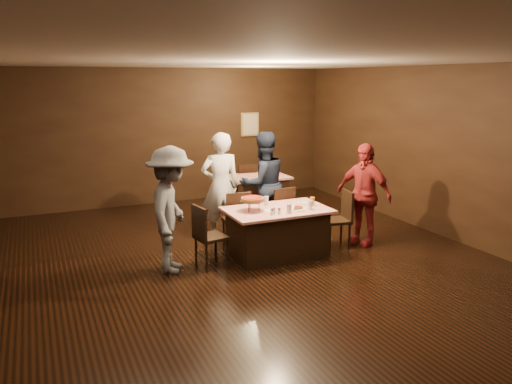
% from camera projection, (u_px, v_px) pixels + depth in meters
% --- Properties ---
extents(room, '(10.00, 10.04, 3.02)m').
position_uv_depth(room, '(247.00, 127.00, 6.50)').
color(room, black).
rests_on(room, ground).
extents(main_table, '(1.60, 1.00, 0.77)m').
position_uv_depth(main_table, '(277.00, 232.00, 7.87)').
color(main_table, '#AB180B').
rests_on(main_table, ground).
extents(back_table, '(1.30, 0.90, 0.77)m').
position_uv_depth(back_table, '(256.00, 194.00, 10.51)').
color(back_table, '#B3190B').
rests_on(back_table, ground).
extents(chair_far_left, '(0.46, 0.46, 0.95)m').
position_uv_depth(chair_far_left, '(236.00, 218.00, 8.36)').
color(chair_far_left, black).
rests_on(chair_far_left, ground).
extents(chair_far_right, '(0.47, 0.47, 0.95)m').
position_uv_depth(chair_far_right, '(278.00, 213.00, 8.68)').
color(chair_far_right, black).
rests_on(chair_far_right, ground).
extents(chair_end_left, '(0.48, 0.48, 0.95)m').
position_uv_depth(chair_end_left, '(211.00, 236.00, 7.41)').
color(chair_end_left, black).
rests_on(chair_end_left, ground).
extents(chair_end_right, '(0.49, 0.49, 0.95)m').
position_uv_depth(chair_end_right, '(336.00, 219.00, 8.29)').
color(chair_end_right, black).
rests_on(chair_end_right, ground).
extents(chair_back_near, '(0.49, 0.49, 0.95)m').
position_uv_depth(chair_back_near, '(271.00, 197.00, 9.87)').
color(chair_back_near, black).
rests_on(chair_back_near, ground).
extents(chair_back_far, '(0.45, 0.45, 0.95)m').
position_uv_depth(chair_back_far, '(245.00, 185.00, 11.02)').
color(chair_back_far, black).
rests_on(chair_back_far, ground).
extents(diner_white_jacket, '(0.74, 0.53, 1.88)m').
position_uv_depth(diner_white_jacket, '(221.00, 186.00, 8.62)').
color(diner_white_jacket, silver).
rests_on(diner_white_jacket, ground).
extents(diner_navy_hoodie, '(0.94, 0.75, 1.85)m').
position_uv_depth(diner_navy_hoodie, '(263.00, 184.00, 8.89)').
color(diner_navy_hoodie, '#181F31').
rests_on(diner_navy_hoodie, ground).
extents(diner_grey_knit, '(1.11, 1.36, 1.84)m').
position_uv_depth(diner_grey_knit, '(171.00, 210.00, 7.14)').
color(diner_grey_knit, '#5D5D62').
rests_on(diner_grey_knit, ground).
extents(diner_red_shirt, '(0.78, 1.10, 1.73)m').
position_uv_depth(diner_red_shirt, '(363.00, 194.00, 8.35)').
color(diner_red_shirt, '#A12627').
rests_on(diner_red_shirt, ground).
extents(pizza_stand, '(0.38, 0.38, 0.22)m').
position_uv_depth(pizza_stand, '(253.00, 199.00, 7.63)').
color(pizza_stand, black).
rests_on(pizza_stand, main_table).
extents(plate_with_slice, '(0.25, 0.25, 0.06)m').
position_uv_depth(plate_with_slice, '(297.00, 208.00, 7.72)').
color(plate_with_slice, white).
rests_on(plate_with_slice, main_table).
extents(plate_empty, '(0.25, 0.25, 0.01)m').
position_uv_depth(plate_empty, '(303.00, 203.00, 8.14)').
color(plate_empty, white).
rests_on(plate_empty, main_table).
extents(glass_front_left, '(0.08, 0.08, 0.14)m').
position_uv_depth(glass_front_left, '(289.00, 209.00, 7.53)').
color(glass_front_left, silver).
rests_on(glass_front_left, main_table).
extents(glass_front_right, '(0.08, 0.08, 0.14)m').
position_uv_depth(glass_front_right, '(310.00, 205.00, 7.73)').
color(glass_front_right, silver).
rests_on(glass_front_right, main_table).
extents(glass_amber, '(0.08, 0.08, 0.14)m').
position_uv_depth(glass_amber, '(312.00, 201.00, 7.97)').
color(glass_amber, '#BF7F26').
rests_on(glass_amber, main_table).
extents(glass_back, '(0.08, 0.08, 0.14)m').
position_uv_depth(glass_back, '(266.00, 201.00, 8.02)').
color(glass_back, silver).
rests_on(glass_back, main_table).
extents(condiments, '(0.17, 0.10, 0.09)m').
position_uv_depth(condiments, '(275.00, 211.00, 7.45)').
color(condiments, silver).
rests_on(condiments, main_table).
extents(napkin_center, '(0.19, 0.19, 0.01)m').
position_uv_depth(napkin_center, '(294.00, 207.00, 7.91)').
color(napkin_center, white).
rests_on(napkin_center, main_table).
extents(napkin_left, '(0.21, 0.21, 0.01)m').
position_uv_depth(napkin_left, '(270.00, 210.00, 7.68)').
color(napkin_left, white).
rests_on(napkin_left, main_table).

